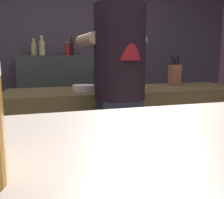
% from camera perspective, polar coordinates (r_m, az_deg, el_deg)
% --- Properties ---
extents(wall_back, '(5.20, 0.10, 2.70)m').
position_cam_1_polar(wall_back, '(3.61, -10.35, 12.07)').
color(wall_back, '#4C4450').
rests_on(wall_back, ground).
extents(prep_counter, '(2.10, 0.60, 0.92)m').
position_cam_1_polar(prep_counter, '(2.27, 4.26, -9.01)').
color(prep_counter, brown).
rests_on(prep_counter, ground).
extents(back_shelf, '(0.93, 0.36, 1.22)m').
position_cam_1_polar(back_shelf, '(3.36, -12.87, -0.49)').
color(back_shelf, '#393F3B').
rests_on(back_shelf, ground).
extents(bartender, '(0.45, 0.53, 1.74)m').
position_cam_1_polar(bartender, '(1.64, 1.86, 3.53)').
color(bartender, '#262C3C').
rests_on(bartender, ground).
extents(knife_block, '(0.10, 0.08, 0.28)m').
position_cam_1_polar(knife_block, '(2.45, 14.39, 5.66)').
color(knife_block, '#93593E').
rests_on(knife_block, prep_counter).
extents(mixing_bowl, '(0.18, 0.18, 0.05)m').
position_cam_1_polar(mixing_bowl, '(1.98, -6.67, 2.66)').
color(mixing_bowl, silver).
rests_on(mixing_bowl, prep_counter).
extents(chefs_knife, '(0.24, 0.11, 0.01)m').
position_cam_1_polar(chefs_knife, '(2.13, 5.42, 2.60)').
color(chefs_knife, silver).
rests_on(chefs_knife, prep_counter).
extents(bottle_hot_sauce, '(0.07, 0.07, 0.26)m').
position_cam_1_polar(bottle_hot_sauce, '(3.22, -16.01, 11.65)').
color(bottle_hot_sauce, '#CAD082').
rests_on(bottle_hot_sauce, back_shelf).
extents(bottle_vinegar, '(0.05, 0.05, 0.25)m').
position_cam_1_polar(bottle_vinegar, '(3.40, -9.37, 11.74)').
color(bottle_vinegar, black).
rests_on(bottle_vinegar, back_shelf).
extents(bottle_olive_oil, '(0.05, 0.05, 0.17)m').
position_cam_1_polar(bottle_olive_oil, '(3.25, -10.34, 11.25)').
color(bottle_olive_oil, red).
rests_on(bottle_olive_oil, back_shelf).
extents(bottle_soy, '(0.08, 0.08, 0.23)m').
position_cam_1_polar(bottle_soy, '(3.34, -17.74, 11.30)').
color(bottle_soy, '#C8C27C').
rests_on(bottle_soy, back_shelf).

